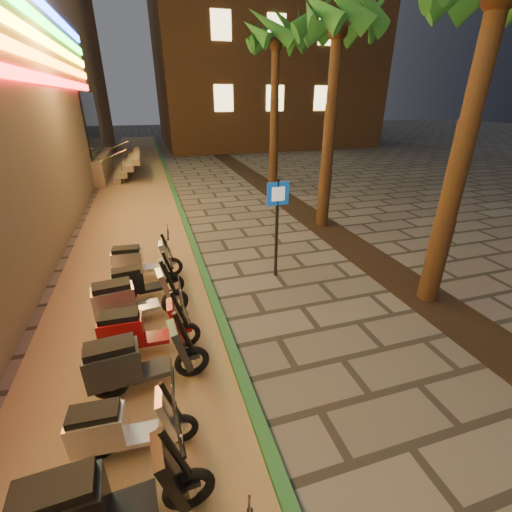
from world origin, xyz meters
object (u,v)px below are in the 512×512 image
object	(u,v)px
scooter_9	(139,282)
scooter_7	(138,330)
pedestrian_sign	(277,215)
scooter_4	(95,504)
scooter_6	(133,363)
scooter_5	(119,428)
scooter_10	(139,261)
scooter_8	(130,300)

from	to	relation	value
scooter_9	scooter_7	bearing A→B (deg)	-97.28
pedestrian_sign	scooter_4	size ratio (longest dim) A/B	1.33
scooter_6	scooter_7	size ratio (longest dim) A/B	1.08
scooter_5	scooter_10	distance (m)	4.63
scooter_10	scooter_4	bearing A→B (deg)	-89.83
pedestrian_sign	scooter_8	xyz separation A→B (m)	(-3.33, -1.05, -1.02)
scooter_6	scooter_8	world-z (taller)	scooter_6
scooter_8	scooter_10	bearing A→B (deg)	78.48
scooter_8	scooter_9	xyz separation A→B (m)	(0.16, 0.81, -0.08)
pedestrian_sign	scooter_10	size ratio (longest dim) A/B	1.50
scooter_6	scooter_9	xyz separation A→B (m)	(0.07, 2.61, -0.08)
scooter_6	scooter_8	xyz separation A→B (m)	(-0.10, 1.80, -0.00)
scooter_4	scooter_8	distance (m)	3.70
scooter_5	scooter_6	xyz separation A→B (m)	(0.17, 1.00, 0.09)
pedestrian_sign	scooter_9	size ratio (longest dim) A/B	1.59
scooter_5	scooter_6	bearing A→B (deg)	84.25
scooter_5	scooter_9	distance (m)	3.62
scooter_4	scooter_6	world-z (taller)	scooter_4
scooter_4	scooter_9	distance (m)	4.52
pedestrian_sign	scooter_6	distance (m)	4.43
scooter_6	scooter_9	distance (m)	2.62
scooter_7	scooter_8	size ratio (longest dim) A/B	0.92
scooter_4	scooter_8	size ratio (longest dim) A/B	1.03
scooter_7	scooter_10	distance (m)	2.80
scooter_7	scooter_10	xyz separation A→B (m)	(0.01, 2.80, -0.01)
pedestrian_sign	scooter_6	bearing A→B (deg)	-142.55
scooter_9	scooter_10	distance (m)	1.01
scooter_4	scooter_6	distance (m)	1.92
scooter_5	scooter_10	size ratio (longest dim) A/B	0.92
scooter_6	scooter_10	bearing A→B (deg)	84.43
scooter_7	scooter_8	distance (m)	0.99
scooter_9	pedestrian_sign	bearing A→B (deg)	-2.45
scooter_7	scooter_5	bearing A→B (deg)	-94.84
scooter_7	scooter_6	bearing A→B (deg)	-91.58
scooter_7	scooter_9	bearing A→B (deg)	91.39
pedestrian_sign	scooter_9	bearing A→B (deg)	-179.61
scooter_4	scooter_7	world-z (taller)	scooter_4
scooter_7	scooter_10	size ratio (longest dim) A/B	1.01
scooter_4	scooter_7	xyz separation A→B (m)	(0.36, 2.72, -0.05)
scooter_4	scooter_5	world-z (taller)	scooter_4
scooter_6	scooter_5	bearing A→B (deg)	-104.06
scooter_5	scooter_6	distance (m)	1.02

